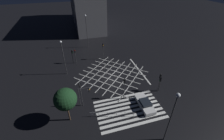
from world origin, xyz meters
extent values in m
plane|color=black|center=(0.00, 0.00, 0.00)|extent=(200.00, 200.00, 0.00)
cube|color=silver|center=(0.00, -7.32, 0.00)|extent=(11.20, 0.50, 0.01)
cube|color=silver|center=(0.00, -8.22, 0.00)|extent=(11.20, 0.50, 0.01)
cube|color=silver|center=(0.00, -9.12, 0.00)|extent=(11.20, 0.50, 0.01)
cube|color=silver|center=(0.00, -10.02, 0.00)|extent=(11.20, 0.50, 0.01)
cube|color=silver|center=(0.00, -10.92, 0.00)|extent=(11.20, 0.50, 0.01)
cube|color=silver|center=(0.00, -11.82, 0.00)|extent=(11.20, 0.50, 0.01)
cube|color=silver|center=(0.00, -12.72, 0.00)|extent=(11.20, 0.50, 0.01)
cube|color=silver|center=(0.00, -13.62, 0.00)|extent=(11.20, 0.50, 0.01)
cube|color=silver|center=(3.52, -3.52, 0.00)|extent=(9.77, 9.77, 0.01)
cube|color=silver|center=(-3.52, -3.52, 0.00)|extent=(9.77, 9.77, 0.01)
cube|color=silver|center=(2.35, -2.35, 0.00)|extent=(9.77, 9.77, 0.01)
cube|color=silver|center=(-2.35, -2.35, 0.00)|extent=(9.77, 9.77, 0.01)
cube|color=silver|center=(1.17, -1.17, 0.00)|extent=(9.77, 9.77, 0.01)
cube|color=silver|center=(-1.17, -1.17, 0.00)|extent=(9.77, 9.77, 0.01)
cube|color=silver|center=(0.00, 0.00, 0.00)|extent=(9.77, 9.77, 0.01)
cube|color=silver|center=(0.00, 0.00, 0.00)|extent=(9.77, 9.77, 0.01)
cube|color=silver|center=(-1.17, 1.17, 0.00)|extent=(9.77, 9.77, 0.01)
cube|color=silver|center=(1.17, 1.17, 0.00)|extent=(9.77, 9.77, 0.01)
cube|color=silver|center=(-2.35, 2.35, 0.00)|extent=(9.77, 9.77, 0.01)
cube|color=silver|center=(2.35, 2.35, 0.00)|extent=(9.77, 9.77, 0.01)
cube|color=silver|center=(-3.52, 3.52, 0.00)|extent=(9.77, 9.77, 0.01)
cube|color=silver|center=(3.52, 3.52, 0.00)|extent=(9.77, 9.77, 0.01)
cube|color=silver|center=(6.72, 0.00, 0.00)|extent=(0.30, 11.20, 0.01)
cube|color=slate|center=(0.00, 39.63, 9.77)|extent=(10.00, 33.21, 19.53)
cube|color=black|center=(-5.03, 54.40, 2.00)|extent=(0.06, 1.40, 1.80)
cube|color=black|center=(-5.03, 50.71, 2.00)|extent=(0.06, 1.40, 1.80)
cube|color=black|center=(-5.03, 47.02, 2.00)|extent=(0.06, 1.40, 1.80)
cube|color=black|center=(-5.03, 43.32, 2.00)|extent=(0.06, 1.40, 1.80)
cube|color=beige|center=(-5.03, 39.63, 2.00)|extent=(0.06, 1.40, 1.80)
cube|color=black|center=(-5.03, 35.94, 2.00)|extent=(0.06, 1.40, 1.80)
cube|color=black|center=(-5.03, 32.25, 2.00)|extent=(0.06, 1.40, 1.80)
cube|color=black|center=(-5.03, 28.56, 2.00)|extent=(0.06, 1.40, 1.80)
cube|color=beige|center=(-5.03, 24.87, 2.00)|extent=(0.06, 1.40, 1.80)
cube|color=black|center=(-5.03, 54.40, 5.31)|extent=(0.06, 1.40, 1.80)
cube|color=black|center=(-5.03, 50.71, 5.31)|extent=(0.06, 1.40, 1.80)
cube|color=black|center=(-5.03, 47.02, 5.31)|extent=(0.06, 1.40, 1.80)
cube|color=black|center=(-5.03, 43.32, 5.31)|extent=(0.06, 1.40, 1.80)
cube|color=black|center=(-5.03, 39.63, 5.31)|extent=(0.06, 1.40, 1.80)
cube|color=beige|center=(-5.03, 35.94, 5.31)|extent=(0.06, 1.40, 1.80)
cube|color=black|center=(-5.03, 32.25, 5.31)|extent=(0.06, 1.40, 1.80)
cube|color=black|center=(-5.03, 28.56, 5.31)|extent=(0.06, 1.40, 1.80)
cube|color=black|center=(-5.03, 24.87, 5.31)|extent=(0.06, 1.40, 1.80)
cube|color=black|center=(-5.03, 47.02, 8.61)|extent=(0.06, 1.40, 1.80)
cube|color=beige|center=(-5.03, 43.32, 8.61)|extent=(0.06, 1.40, 1.80)
cube|color=black|center=(-5.03, 39.63, 8.61)|extent=(0.06, 1.40, 1.80)
cube|color=beige|center=(-5.03, 35.94, 8.61)|extent=(0.06, 1.40, 1.80)
cube|color=black|center=(-5.03, 32.25, 8.61)|extent=(0.06, 1.40, 1.80)
cube|color=beige|center=(-5.03, 28.56, 8.61)|extent=(0.06, 1.40, 1.80)
cube|color=beige|center=(-5.03, 24.87, 8.61)|extent=(0.06, 1.40, 1.80)
cube|color=beige|center=(-5.03, 24.87, 11.92)|extent=(0.06, 1.40, 1.80)
cylinder|color=#2D2D30|center=(7.20, -7.54, 1.95)|extent=(0.11, 0.11, 3.90)
cube|color=black|center=(7.20, -7.40, 3.40)|extent=(0.28, 0.16, 0.90)
sphere|color=red|center=(7.20, -7.29, 3.70)|extent=(0.18, 0.18, 0.18)
sphere|color=black|center=(7.20, -7.29, 3.40)|extent=(0.18, 0.18, 0.18)
sphere|color=black|center=(7.20, -7.29, 3.10)|extent=(0.18, 0.18, 0.18)
cube|color=black|center=(7.20, -7.49, 3.40)|extent=(0.36, 0.02, 0.98)
cylinder|color=#2D2D30|center=(-7.24, 7.53, 1.93)|extent=(0.11, 0.11, 3.86)
cube|color=black|center=(-7.24, 7.39, 3.36)|extent=(0.28, 0.16, 0.90)
sphere|color=red|center=(-7.24, 7.28, 3.66)|extent=(0.18, 0.18, 0.18)
sphere|color=black|center=(-7.24, 7.28, 3.36)|extent=(0.18, 0.18, 0.18)
sphere|color=black|center=(-7.24, 7.28, 3.06)|extent=(0.18, 0.18, 0.18)
cube|color=black|center=(-7.24, 7.48, 3.36)|extent=(0.36, 0.02, 0.98)
cylinder|color=#2D2D30|center=(-8.02, 7.74, 1.86)|extent=(0.11, 0.11, 3.72)
cube|color=black|center=(-7.89, 7.74, 3.22)|extent=(0.16, 0.28, 0.90)
sphere|color=black|center=(-7.78, 7.74, 3.52)|extent=(0.18, 0.18, 0.18)
sphere|color=black|center=(-7.78, 7.74, 3.22)|extent=(0.18, 0.18, 0.18)
sphere|color=green|center=(-7.78, 7.74, 2.92)|extent=(0.18, 0.18, 0.18)
cube|color=black|center=(-7.98, 7.74, 3.22)|extent=(0.02, 0.36, 0.98)
cylinder|color=#2D2D30|center=(7.19, -7.79, 1.73)|extent=(0.11, 0.11, 3.46)
cube|color=black|center=(7.06, -7.79, 2.96)|extent=(0.16, 0.28, 0.90)
sphere|color=black|center=(6.94, -7.79, 3.26)|extent=(0.18, 0.18, 0.18)
sphere|color=black|center=(6.94, -7.79, 2.96)|extent=(0.18, 0.18, 0.18)
sphere|color=green|center=(6.94, -7.79, 2.66)|extent=(0.18, 0.18, 0.18)
cube|color=black|center=(7.15, -7.79, 2.96)|extent=(0.02, 0.36, 0.98)
cylinder|color=#2D2D30|center=(-7.44, -7.39, 1.75)|extent=(0.11, 0.11, 3.50)
cylinder|color=#2D2D30|center=(-7.44, -6.33, 3.35)|extent=(0.09, 2.11, 0.09)
cube|color=black|center=(-7.44, -5.28, 2.90)|extent=(0.28, 0.16, 0.90)
sphere|color=black|center=(-7.44, -5.17, 3.20)|extent=(0.18, 0.18, 0.18)
sphere|color=black|center=(-7.44, -5.17, 2.90)|extent=(0.18, 0.18, 0.18)
sphere|color=green|center=(-7.44, -5.17, 2.60)|extent=(0.18, 0.18, 0.18)
cube|color=black|center=(-7.44, -5.37, 2.90)|extent=(0.36, 0.02, 0.98)
cylinder|color=#2D2D30|center=(0.01, -7.73, 2.21)|extent=(0.11, 0.11, 4.41)
cube|color=black|center=(0.01, -7.59, 3.91)|extent=(0.28, 0.16, 0.90)
sphere|color=black|center=(0.01, -7.48, 4.21)|extent=(0.18, 0.18, 0.18)
sphere|color=black|center=(0.01, -7.48, 3.91)|extent=(0.18, 0.18, 0.18)
sphere|color=green|center=(0.01, -7.48, 3.61)|extent=(0.18, 0.18, 0.18)
cube|color=black|center=(0.01, -7.68, 3.91)|extent=(0.36, 0.02, 0.98)
cylinder|color=#2D2D30|center=(-7.83, -7.34, 1.95)|extent=(0.11, 0.11, 3.90)
cylinder|color=#2D2D30|center=(-6.98, -7.34, 3.75)|extent=(1.70, 0.09, 0.09)
cube|color=black|center=(-6.13, -7.34, 3.30)|extent=(0.16, 0.28, 0.90)
sphere|color=black|center=(-6.02, -7.34, 3.60)|extent=(0.18, 0.18, 0.18)
sphere|color=orange|center=(-6.02, -7.34, 3.30)|extent=(0.18, 0.18, 0.18)
sphere|color=black|center=(-6.02, -7.34, 3.00)|extent=(0.18, 0.18, 0.18)
cube|color=black|center=(-6.22, -7.34, 3.30)|extent=(0.02, 0.36, 0.98)
cylinder|color=#2D2D30|center=(-0.14, 7.65, 2.27)|extent=(0.11, 0.11, 4.54)
cube|color=black|center=(-0.14, 7.51, 4.04)|extent=(0.28, 0.16, 0.90)
sphere|color=black|center=(-0.14, 7.40, 4.34)|extent=(0.18, 0.18, 0.18)
sphere|color=orange|center=(-0.14, 7.40, 4.04)|extent=(0.18, 0.18, 0.18)
sphere|color=black|center=(-0.14, 7.40, 3.74)|extent=(0.18, 0.18, 0.18)
cube|color=black|center=(-0.14, 7.60, 4.04)|extent=(0.36, 0.02, 0.98)
cylinder|color=#2D2D30|center=(-2.93, 16.04, 4.63)|extent=(0.14, 0.14, 9.27)
sphere|color=white|center=(-2.93, 16.04, 9.41)|extent=(0.49, 0.49, 0.49)
cylinder|color=#2D2D30|center=(2.60, -16.90, 4.13)|extent=(0.14, 0.14, 8.25)
sphere|color=white|center=(2.60, -16.90, 8.40)|extent=(0.51, 0.51, 0.51)
cylinder|color=#2D2D30|center=(-9.74, 3.29, 3.83)|extent=(0.14, 0.14, 7.66)
sphere|color=white|center=(-9.74, 3.29, 7.79)|extent=(0.44, 0.44, 0.44)
cylinder|color=#38281C|center=(-9.76, -9.86, 1.62)|extent=(0.23, 0.23, 3.24)
sphere|color=#143319|center=(-9.76, -9.86, 4.48)|extent=(3.32, 3.32, 3.32)
cube|color=silver|center=(2.80, -10.61, 0.52)|extent=(1.89, 4.59, 0.64)
cube|color=black|center=(2.80, -10.72, 1.07)|extent=(1.66, 1.93, 0.45)
sphere|color=white|center=(2.21, -8.37, 0.46)|extent=(0.16, 0.16, 0.16)
sphere|color=white|center=(3.38, -8.37, 0.46)|extent=(0.16, 0.16, 0.16)
cylinder|color=black|center=(1.98, -9.19, 0.34)|extent=(0.20, 0.67, 0.67)
cylinder|color=black|center=(3.62, -9.19, 0.34)|extent=(0.20, 0.67, 0.67)
cylinder|color=black|center=(1.98, -12.03, 0.34)|extent=(0.20, 0.67, 0.67)
cylinder|color=black|center=(3.62, -12.03, 0.34)|extent=(0.20, 0.67, 0.67)
cylinder|color=#9EA0A5|center=(-6.56, -10.16, 0.53)|extent=(0.05, 0.05, 1.05)
cylinder|color=#9EA0A5|center=(-5.23, -10.55, 0.53)|extent=(0.05, 0.05, 1.05)
cylinder|color=#9EA0A5|center=(-3.90, -10.93, 0.53)|extent=(0.05, 0.05, 1.05)
cylinder|color=#9EA0A5|center=(-2.56, -11.32, 0.53)|extent=(0.05, 0.05, 1.05)
cylinder|color=#9EA0A5|center=(-1.23, -11.71, 0.53)|extent=(0.05, 0.05, 1.05)
cylinder|color=#9EA0A5|center=(0.10, -12.09, 0.53)|extent=(0.05, 0.05, 1.05)
cylinder|color=#9EA0A5|center=(-3.23, -11.13, 1.01)|extent=(6.68, 1.97, 0.04)
cylinder|color=#9EA0A5|center=(-3.23, -11.13, 0.58)|extent=(6.68, 1.97, 0.04)
camera|label=1|loc=(-7.67, -26.41, 19.72)|focal=24.00mm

